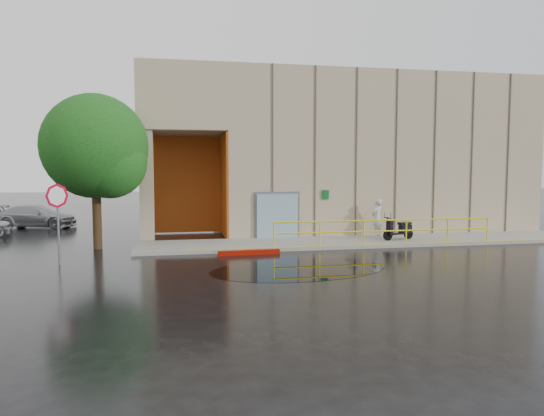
% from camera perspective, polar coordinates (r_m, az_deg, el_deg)
% --- Properties ---
extents(ground, '(120.00, 120.00, 0.00)m').
position_cam_1_polar(ground, '(16.55, 4.04, -6.81)').
color(ground, black).
rests_on(ground, ground).
extents(sidewalk, '(20.00, 3.00, 0.15)m').
position_cam_1_polar(sidewalk, '(22.01, 11.12, -3.86)').
color(sidewalk, gray).
rests_on(sidewalk, ground).
extents(building, '(20.00, 10.17, 8.00)m').
position_cam_1_polar(building, '(28.25, 8.37, 6.40)').
color(building, tan).
rests_on(building, ground).
extents(guardrail, '(9.56, 0.06, 1.03)m').
position_cam_1_polar(guardrail, '(20.80, 13.18, -2.70)').
color(guardrail, yellow).
rests_on(guardrail, sidewalk).
extents(person, '(0.76, 0.71, 1.75)m').
position_cam_1_polar(person, '(23.05, 12.28, -1.12)').
color(person, '#B5B5BA').
rests_on(person, sidewalk).
extents(scooter, '(1.63, 0.86, 1.23)m').
position_cam_1_polar(scooter, '(22.23, 14.69, -1.81)').
color(scooter, black).
rests_on(scooter, sidewalk).
extents(stop_sign, '(0.61, 0.63, 2.79)m').
position_cam_1_polar(stop_sign, '(18.02, -23.92, 0.19)').
color(stop_sign, slate).
rests_on(stop_sign, ground).
extents(red_curb, '(2.41, 0.31, 0.18)m').
position_cam_1_polar(red_curb, '(18.63, -2.71, -5.25)').
color(red_curb, '#840D00').
rests_on(red_curb, ground).
extents(puddle, '(6.50, 4.56, 0.01)m').
position_cam_1_polar(puddle, '(16.06, 3.31, -7.15)').
color(puddle, black).
rests_on(puddle, ground).
extents(car_c, '(4.62, 2.56, 1.27)m').
position_cam_1_polar(car_c, '(30.42, -25.99, -0.88)').
color(car_c, '#AAACB1').
rests_on(car_c, ground).
extents(tree_near, '(4.23, 4.23, 6.32)m').
position_cam_1_polar(tree_near, '(20.97, -19.71, 6.39)').
color(tree_near, black).
rests_on(tree_near, ground).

